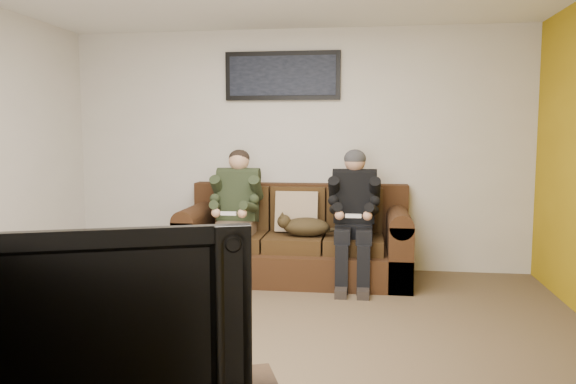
# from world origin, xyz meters

# --- Properties ---
(floor) EXTENTS (5.00, 5.00, 0.00)m
(floor) POSITION_xyz_m (0.00, 0.00, 0.00)
(floor) COLOR brown
(floor) RESTS_ON ground
(wall_back) EXTENTS (5.00, 0.00, 5.00)m
(wall_back) POSITION_xyz_m (0.00, 2.25, 1.30)
(wall_back) COLOR beige
(wall_back) RESTS_ON ground
(wall_front) EXTENTS (5.00, 0.00, 5.00)m
(wall_front) POSITION_xyz_m (0.00, -2.25, 1.30)
(wall_front) COLOR beige
(wall_front) RESTS_ON ground
(sofa) EXTENTS (2.30, 0.99, 0.94)m
(sofa) POSITION_xyz_m (0.04, 1.83, 0.36)
(sofa) COLOR #382010
(sofa) RESTS_ON ground
(throw_pillow) EXTENTS (0.44, 0.21, 0.44)m
(throw_pillow) POSITION_xyz_m (0.04, 1.88, 0.67)
(throw_pillow) COLOR tan
(throw_pillow) RESTS_ON sofa
(throw_blanket) EXTENTS (0.47, 0.23, 0.08)m
(throw_blanket) POSITION_xyz_m (-0.66, 2.12, 0.94)
(throw_blanket) COLOR gray
(throw_blanket) RESTS_ON sofa
(person_left) EXTENTS (0.51, 0.87, 1.32)m
(person_left) POSITION_xyz_m (-0.56, 1.64, 0.75)
(person_left) COLOR brown
(person_left) RESTS_ON sofa
(person_right) EXTENTS (0.51, 0.86, 1.32)m
(person_right) POSITION_xyz_m (0.63, 1.64, 0.75)
(person_right) COLOR black
(person_right) RESTS_ON sofa
(cat) EXTENTS (0.66, 0.26, 0.24)m
(cat) POSITION_xyz_m (0.14, 1.63, 0.56)
(cat) COLOR #45351B
(cat) RESTS_ON sofa
(framed_poster) EXTENTS (1.25, 0.05, 0.52)m
(framed_poster) POSITION_xyz_m (-0.16, 2.22, 2.10)
(framed_poster) COLOR black
(framed_poster) RESTS_ON wall_back
(television) EXTENTS (1.18, 0.57, 0.69)m
(television) POSITION_xyz_m (-0.29, -1.95, 0.81)
(television) COLOR black
(television) RESTS_ON tv_stand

